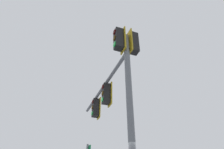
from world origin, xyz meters
name	(u,v)px	position (x,y,z in m)	size (l,w,h in m)	color
signal_mast_assembly	(115,88)	(0.15, -0.23, 4.78)	(5.62, 1.74, 6.63)	slate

